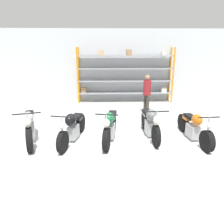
% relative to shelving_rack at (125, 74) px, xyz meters
% --- Properties ---
extents(ground_plane, '(30.00, 30.00, 0.00)m').
position_rel_shelving_rack_xyz_m(ground_plane, '(-0.81, -4.73, -1.40)').
color(ground_plane, silver).
extents(back_wall, '(30.00, 0.08, 3.60)m').
position_rel_shelving_rack_xyz_m(back_wall, '(-0.81, 0.37, 0.40)').
color(back_wall, silver).
rests_on(back_wall, ground_plane).
extents(shelving_rack, '(4.79, 0.63, 2.71)m').
position_rel_shelving_rack_xyz_m(shelving_rack, '(0.00, 0.00, 0.00)').
color(shelving_rack, orange).
rests_on(shelving_rack, ground_plane).
extents(motorcycle_silver, '(0.87, 2.00, 1.06)m').
position_rel_shelving_rack_xyz_m(motorcycle_silver, '(-3.23, -4.98, -0.93)').
color(motorcycle_silver, black).
rests_on(motorcycle_silver, ground_plane).
extents(motorcycle_black, '(0.73, 2.10, 1.00)m').
position_rel_shelving_rack_xyz_m(motorcycle_black, '(-1.99, -4.97, -0.96)').
color(motorcycle_black, black).
rests_on(motorcycle_black, ground_plane).
extents(motorcycle_green, '(0.64, 2.03, 1.02)m').
position_rel_shelving_rack_xyz_m(motorcycle_green, '(-0.89, -4.95, -0.96)').
color(motorcycle_green, black).
rests_on(motorcycle_green, ground_plane).
extents(motorcycle_grey, '(0.67, 2.07, 1.03)m').
position_rel_shelving_rack_xyz_m(motorcycle_grey, '(0.36, -4.74, -0.93)').
color(motorcycle_grey, black).
rests_on(motorcycle_grey, ground_plane).
extents(motorcycle_orange, '(0.58, 2.12, 0.96)m').
position_rel_shelving_rack_xyz_m(motorcycle_orange, '(1.62, -5.01, -1.01)').
color(motorcycle_orange, black).
rests_on(motorcycle_orange, ground_plane).
extents(person_browsing, '(0.42, 0.42, 1.61)m').
position_rel_shelving_rack_xyz_m(person_browsing, '(0.72, -2.11, -0.45)').
color(person_browsing, '#38332D').
rests_on(person_browsing, ground_plane).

